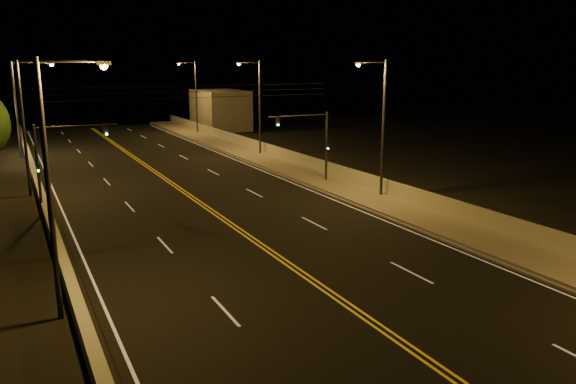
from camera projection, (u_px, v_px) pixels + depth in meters
name	position (u px, v px, depth m)	size (l,w,h in m)	color
road	(241.00, 231.00, 31.83)	(18.00, 120.00, 0.02)	black
sidewalk	(395.00, 207.00, 36.54)	(3.60, 120.00, 0.30)	gray
curb	(371.00, 212.00, 35.73)	(0.14, 120.00, 0.15)	gray
parapet_wall	(415.00, 195.00, 37.11)	(0.30, 120.00, 1.00)	#A8A58C
jersey_barrier	(59.00, 250.00, 27.53)	(0.45, 120.00, 0.76)	#A8A58C
distant_building_right	(220.00, 110.00, 80.61)	(6.00, 10.00, 5.56)	gray
parapet_rail	(416.00, 187.00, 37.00)	(0.06, 0.06, 120.00)	black
lane_markings	(241.00, 231.00, 31.76)	(17.32, 116.00, 0.00)	silver
streetlight_1	(380.00, 121.00, 38.19)	(2.55, 0.28, 9.54)	#2D2D33
streetlight_2	(257.00, 102.00, 56.33)	(2.55, 0.28, 9.54)	#2D2D33
streetlight_3	(194.00, 93.00, 74.47)	(2.55, 0.28, 9.54)	#2D2D33
streetlight_4	(55.00, 174.00, 19.91)	(2.55, 0.28, 9.54)	#2D2D33
streetlight_5	(27.00, 119.00, 39.39)	(2.55, 0.28, 9.54)	#2D2D33
streetlight_6	(19.00, 103.00, 55.59)	(2.55, 0.28, 9.54)	#2D2D33
traffic_signal_right	(315.00, 139.00, 43.34)	(5.11, 0.31, 5.66)	#2D2D33
traffic_signal_left	(55.00, 156.00, 35.13)	(5.11, 0.31, 5.66)	#2D2D33
overhead_wires	(187.00, 92.00, 38.44)	(22.00, 0.03, 0.83)	black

